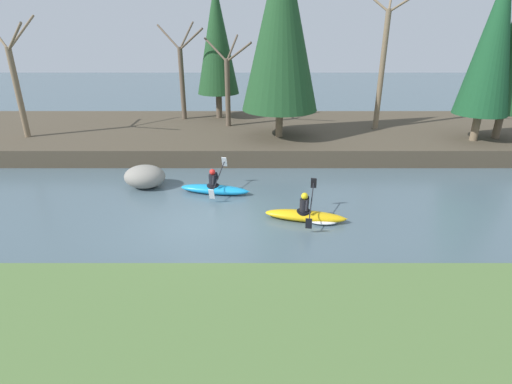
# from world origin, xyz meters

# --- Properties ---
(ground_plane) EXTENTS (90.00, 90.00, 0.00)m
(ground_plane) POSITION_xyz_m (0.00, 0.00, 0.00)
(ground_plane) COLOR #4C606B
(riverbank_far) EXTENTS (44.00, 9.03, 0.82)m
(riverbank_far) POSITION_xyz_m (0.00, 10.02, 0.41)
(riverbank_far) COLOR #4C4233
(riverbank_far) RESTS_ON ground
(conifer_tree_far_left) EXTENTS (2.45, 2.45, 7.56)m
(conifer_tree_far_left) POSITION_xyz_m (-0.57, 12.53, 5.31)
(conifer_tree_far_left) COLOR brown
(conifer_tree_far_left) RESTS_ON riverbank_far
(conifer_tree_left) EXTENTS (3.69, 3.69, 9.23)m
(conifer_tree_left) POSITION_xyz_m (2.84, 8.03, 6.11)
(conifer_tree_left) COLOR #7A664C
(conifer_tree_left) RESTS_ON riverbank_far
(conifer_tree_mid_left) EXTENTS (2.45, 2.45, 7.89)m
(conifer_tree_mid_left) POSITION_xyz_m (12.39, 7.34, 5.40)
(conifer_tree_mid_left) COLOR #7A664C
(conifer_tree_mid_left) RESTS_ON riverbank_far
(bare_tree_upstream) EXTENTS (3.18, 3.14, 5.73)m
(bare_tree_upstream) POSITION_xyz_m (-9.92, 8.06, 3.52)
(bare_tree_upstream) COLOR #7A664C
(bare_tree_upstream) RESTS_ON riverbank_far
(bare_tree_mid_upstream) EXTENTS (3.03, 2.99, 5.45)m
(bare_tree_mid_upstream) POSITION_xyz_m (-2.64, 12.25, 3.39)
(bare_tree_mid_upstream) COLOR brown
(bare_tree_mid_upstream) RESTS_ON riverbank_far
(bare_tree_mid_downstream) EXTENTS (2.68, 2.64, 4.77)m
(bare_tree_mid_downstream) POSITION_xyz_m (0.14, 10.45, 3.07)
(bare_tree_mid_downstream) COLOR brown
(bare_tree_mid_downstream) RESTS_ON riverbank_far
(bare_tree_downstream) EXTENTS (4.37, 4.32, 8.00)m
(bare_tree_downstream) POSITION_xyz_m (8.25, 9.84, 4.59)
(bare_tree_downstream) COLOR #7A664C
(bare_tree_downstream) RESTS_ON riverbank_far
(kayaker_lead) EXTENTS (2.79, 2.06, 1.20)m
(kayaker_lead) POSITION_xyz_m (3.43, 0.19, 0.20)
(kayaker_lead) COLOR yellow
(kayaker_lead) RESTS_ON ground
(kayaker_middle) EXTENTS (2.79, 2.06, 1.20)m
(kayaker_middle) POSITION_xyz_m (0.07, 2.53, 0.22)
(kayaker_middle) COLOR #1993D6
(kayaker_middle) RESTS_ON ground
(boulder_midstream) EXTENTS (1.63, 1.28, 0.92)m
(boulder_midstream) POSITION_xyz_m (-2.79, 3.18, 0.46)
(boulder_midstream) COLOR gray
(boulder_midstream) RESTS_ON ground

